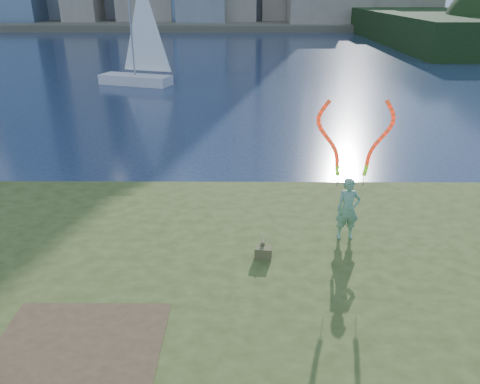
{
  "coord_description": "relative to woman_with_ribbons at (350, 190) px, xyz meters",
  "views": [
    {
      "loc": [
        0.94,
        -9.98,
        7.07
      ],
      "look_at": [
        0.87,
        1.0,
        2.27
      ],
      "focal_mm": 35.0,
      "sensor_mm": 36.0,
      "label": 1
    }
  ],
  "objects": [
    {
      "name": "woman_with_ribbons",
      "position": [
        0.0,
        0.0,
        0.0
      ],
      "size": [
        2.09,
        0.43,
        4.09
      ],
      "rotation": [
        0.0,
        0.0,
        0.04
      ],
      "color": "#156A31",
      "rests_on": "grassy_knoll"
    },
    {
      "name": "canvas_bag",
      "position": [
        -2.29,
        -1.09,
        -1.23
      ],
      "size": [
        0.46,
        0.52,
        0.4
      ],
      "rotation": [
        0.0,
        0.0,
        -0.13
      ],
      "color": "#474623",
      "rests_on": "grassy_knoll"
    },
    {
      "name": "far_shore",
      "position": [
        -3.76,
        93.69,
        -1.6
      ],
      "size": [
        320.0,
        40.0,
        1.2
      ],
      "primitive_type": "cube",
      "color": "#504B3B",
      "rests_on": "ground"
    },
    {
      "name": "grassy_knoll",
      "position": [
        -3.76,
        -3.6,
        -1.86
      ],
      "size": [
        20.0,
        18.0,
        0.8
      ],
      "color": "#334217",
      "rests_on": "ground"
    },
    {
      "name": "sailboat",
      "position": [
        -11.09,
        26.31,
        -0.61
      ],
      "size": [
        6.08,
        3.55,
        9.24
      ],
      "rotation": [
        0.0,
        0.0,
        -0.32
      ],
      "color": "silver",
      "rests_on": "ground"
    },
    {
      "name": "dirt_patch",
      "position": [
        -5.96,
        -4.51,
        -1.39
      ],
      "size": [
        3.2,
        3.0,
        0.02
      ],
      "primitive_type": "cube",
      "color": "#47331E",
      "rests_on": "grassy_knoll"
    },
    {
      "name": "ground",
      "position": [
        -3.76,
        -1.31,
        -2.2
      ],
      "size": [
        320.0,
        320.0,
        0.0
      ],
      "primitive_type": "plane",
      "color": "#1B2944",
      "rests_on": "ground"
    }
  ]
}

